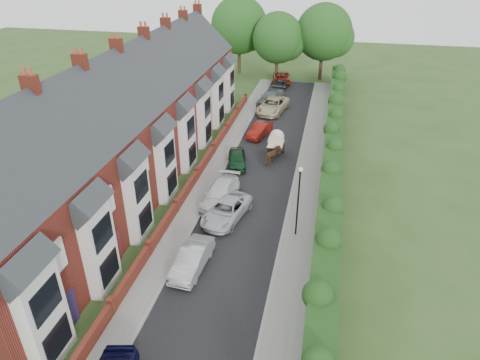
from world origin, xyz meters
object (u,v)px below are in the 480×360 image
Objects in this scene: car_silver_a at (192,259)px; car_grey at (271,97)px; car_green at (237,159)px; lamppost at (299,193)px; car_red at (260,130)px; horse at (272,156)px; horse_cart at (276,142)px; car_beige at (273,105)px; car_white at (220,194)px; car_black at (278,86)px; car_silver_b at (226,210)px.

car_silver_a is 0.78× the size of car_grey.
lamppost is at bearing -69.02° from car_green.
car_red is at bearing 92.89° from car_silver_a.
car_silver_a is 2.20× the size of horse.
horse_cart is at bearing 32.01° from car_green.
car_green is 0.67× the size of car_beige.
car_white is at bearing -83.21° from car_beige.
car_white is at bearing -79.53° from car_black.
car_black reaches higher than car_red.
lamppost reaches higher than car_silver_a.
lamppost is at bearing -57.61° from car_red.
car_silver_b is at bearing -61.41° from car_white.
car_black is at bearing 103.05° from car_silver_b.
car_silver_a is at bearing -78.95° from car_black.
car_grey is at bearing -80.42° from car_black.
car_white is 20.29m from car_beige.
lamppost is 7.15m from car_white.
lamppost is 1.34× the size of car_green.
car_beige is 1.83× the size of horse_cart.
car_red is 15.27m from car_black.
car_silver_a is 1.35× the size of horse_cart.
car_white is 1.33× the size of car_green.
car_red is (0.80, 6.93, -0.01)m from car_green.
car_grey is at bearing 102.16° from lamppost.
car_silver_a is at bearing -99.03° from horse_cart.
car_beige reaches higher than car_silver_b.
car_grey is at bearing 103.63° from car_silver_b.
horse is (2.38, -21.32, 0.15)m from car_black.
car_silver_b is 1.25× the size of car_red.
lamppost reaches higher than car_black.
car_green is 6.98m from car_red.
car_beige is (0.73, 27.86, 0.10)m from car_silver_a.
lamppost is 1.32× the size of car_red.
car_black is (0.51, 28.35, -0.08)m from car_white.
car_silver_b is 9.23m from horse.
car_black is at bearing 93.74° from car_silver_a.
horse_cart is (1.92, -11.16, 0.49)m from car_beige.
car_beige is at bearing -59.69° from horse.
car_beige is 2.94m from car_grey.
lamppost is 31.93m from car_black.
horse reaches higher than car_white.
car_white is at bearing -79.78° from car_grey.
car_silver_b is at bearing 168.69° from lamppost.
horse_cart reaches higher than car_silver_a.
car_beige is (-5.00, 23.26, -2.50)m from lamppost.
car_red is 7.20m from car_beige.
car_beige is (0.96, 20.26, 0.05)m from car_white.
horse is (-3.08, 10.03, -2.49)m from lamppost.
horse_cart reaches higher than car_silver_b.
car_beige is 8.09m from car_black.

